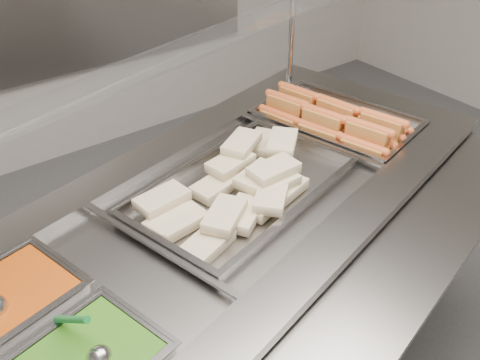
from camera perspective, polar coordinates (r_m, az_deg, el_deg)
steam_counter at (r=2.03m, az=-0.98°, el=-12.62°), size 2.18×1.36×0.97m
tray_rail at (r=1.53m, az=15.16°, el=-10.62°), size 1.94×0.84×0.06m
sneeze_guard at (r=1.66m, az=-7.66°, el=12.63°), size 1.79×0.74×0.47m
pan_hotdogs at (r=2.20m, az=10.21°, el=5.56°), size 0.50×0.66×0.11m
pan_wraps at (r=1.76m, az=0.22°, el=-1.26°), size 0.81×0.60×0.08m
pan_beans at (r=1.52m, az=-23.41°, el=-12.38°), size 0.38×0.33×0.11m
hotdogs_in_buns at (r=2.15m, az=9.81°, el=6.38°), size 0.38×0.59×0.13m
tortilla_wraps at (r=1.71m, az=-0.07°, el=-0.73°), size 0.69×0.50×0.10m
serving_spoon at (r=1.29m, az=-15.26°, el=-17.15°), size 0.08×0.19×0.15m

